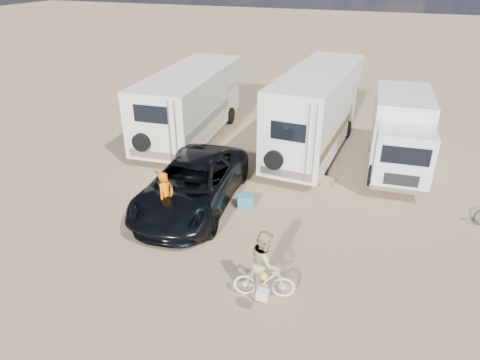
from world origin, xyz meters
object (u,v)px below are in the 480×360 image
(dark_suv, at_px, (192,184))
(crate, at_px, (326,184))
(rv_left, at_px, (191,105))
(bike_woman, at_px, (264,281))
(box_truck, at_px, (400,136))
(cooler, at_px, (245,201))
(rv_main, at_px, (316,113))
(rider_man, at_px, (167,202))
(bike_man, at_px, (167,211))
(rider_woman, at_px, (265,268))

(dark_suv, bearing_deg, crate, 29.55)
(rv_left, height_order, bike_woman, rv_left)
(box_truck, relative_size, dark_suv, 0.95)
(dark_suv, xyz_separation_m, cooler, (1.76, 0.55, -0.61))
(bike_woman, bearing_deg, rv_main, -10.14)
(bike_woman, distance_m, crate, 6.43)
(rv_left, bearing_deg, dark_suv, -68.12)
(rider_man, bearing_deg, crate, -37.51)
(rider_man, height_order, crate, rider_man)
(rv_main, xyz_separation_m, crate, (1.16, -3.25, -1.64))
(crate, bearing_deg, bike_man, -135.31)
(bike_woman, bearing_deg, rider_woman, -0.00)
(bike_man, bearing_deg, box_truck, -36.48)
(bike_man, relative_size, rider_woman, 1.11)
(rv_left, height_order, rider_man, rv_left)
(rv_left, distance_m, bike_man, 7.91)
(dark_suv, relative_size, bike_woman, 3.75)
(rider_woman, bearing_deg, crate, -18.39)
(bike_woman, bearing_deg, rv_left, 20.62)
(rider_woman, relative_size, crate, 3.70)
(dark_suv, xyz_separation_m, rider_man, (-0.20, -1.44, 0.03))
(dark_suv, xyz_separation_m, bike_man, (-0.20, -1.44, -0.31))
(bike_woman, bearing_deg, dark_suv, 32.18)
(bike_man, relative_size, bike_woman, 1.25)
(rv_left, height_order, cooler, rv_left)
(rv_left, relative_size, rider_man, 4.64)
(rider_man, xyz_separation_m, rider_woman, (3.90, -2.09, 0.03))
(rider_woman, bearing_deg, bike_man, 47.63)
(box_truck, distance_m, dark_suv, 8.58)
(rv_left, bearing_deg, rv_main, -2.01)
(rider_woman, height_order, cooler, rider_woman)
(rider_woman, distance_m, crate, 6.47)
(bike_man, xyz_separation_m, bike_woman, (3.90, -2.09, -0.04))
(box_truck, bearing_deg, cooler, -138.08)
(rv_left, height_order, crate, rv_left)
(dark_suv, bearing_deg, rv_main, 58.71)
(bike_woman, relative_size, crate, 3.30)
(box_truck, bearing_deg, bike_man, -138.21)
(dark_suv, height_order, bike_man, dark_suv)
(box_truck, xyz_separation_m, cooler, (-4.80, -4.94, -1.27))
(rv_left, bearing_deg, rider_man, -74.03)
(rv_main, height_order, dark_suv, rv_main)
(rv_main, bearing_deg, dark_suv, -112.80)
(rv_left, height_order, box_truck, rv_left)
(rv_left, relative_size, bike_woman, 5.03)
(box_truck, distance_m, rider_woman, 9.48)
(bike_man, distance_m, rider_man, 0.34)
(rider_woman, height_order, crate, rider_woman)
(rider_man, xyz_separation_m, cooler, (1.96, 1.99, -0.64))
(crate, bearing_deg, rider_woman, -94.16)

